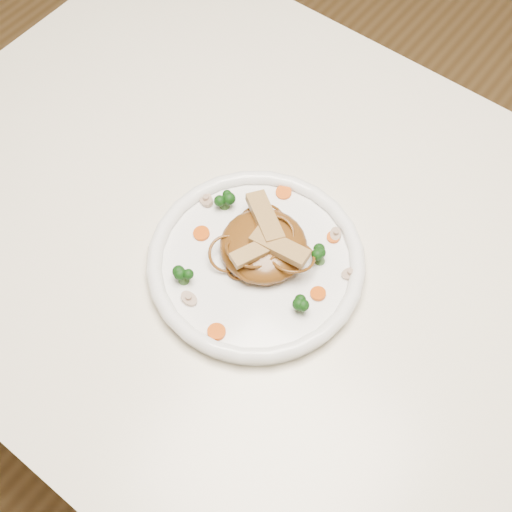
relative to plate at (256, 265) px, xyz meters
The scene contains 20 objects.
ground 0.76m from the plate, 50.65° to the left, with size 4.00×4.00×0.00m, color brown.
table 0.12m from the plate, 50.65° to the left, with size 1.20×0.80×0.75m.
plate is the anchor object (origin of this frame).
noodle_mound 0.03m from the plate, 94.28° to the left, with size 0.11×0.11×0.04m, color brown.
chicken_a 0.05m from the plate, 37.80° to the left, with size 0.08×0.02×0.01m, color tan.
chicken_b 0.06m from the plate, 113.17° to the left, with size 0.08×0.03×0.01m, color tan.
chicken_c 0.04m from the plate, 60.89° to the right, with size 0.06×0.02×0.01m, color tan.
broccoli_0 0.08m from the plate, 38.11° to the left, with size 0.03×0.03×0.03m, color #0E410D, non-canonical shape.
broccoli_1 0.10m from the plate, 153.92° to the left, with size 0.03×0.03×0.03m, color #0E410D, non-canonical shape.
broccoli_2 0.10m from the plate, 125.33° to the right, with size 0.03×0.03×0.03m, color #0E410D, non-canonical shape.
broccoli_3 0.09m from the plate, 10.79° to the right, with size 0.03×0.03×0.03m, color #0E410D, non-canonical shape.
carrot_0 0.11m from the plate, 56.81° to the left, with size 0.02×0.02×0.01m, color #D44B07.
carrot_1 0.08m from the plate, behind, with size 0.02×0.02×0.01m, color #D44B07.
carrot_2 0.09m from the plate, ahead, with size 0.02×0.02×0.01m, color #D44B07.
carrot_3 0.11m from the plate, 108.24° to the left, with size 0.02×0.02×0.01m, color #D44B07.
carrot_4 0.11m from the plate, 78.07° to the right, with size 0.02×0.02×0.01m, color #D44B07.
mushroom_0 0.10m from the plate, 108.87° to the right, with size 0.02×0.02×0.01m, color beige.
mushroom_1 0.12m from the plate, 28.21° to the left, with size 0.02×0.02×0.01m, color beige.
mushroom_2 0.12m from the plate, 163.30° to the left, with size 0.02×0.02×0.01m, color beige.
mushroom_3 0.11m from the plate, 58.15° to the left, with size 0.02×0.02×0.01m, color beige.
Camera 1 is at (0.22, -0.38, 1.52)m, focal length 47.38 mm.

